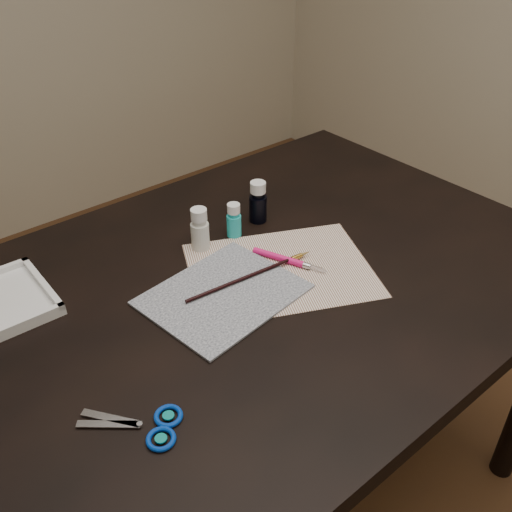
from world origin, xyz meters
TOP-DOWN VIEW (x-y plane):
  - ground at (0.00, 0.00)m, footprint 3.50×3.50m
  - table at (0.00, 0.00)m, footprint 1.30×0.90m
  - paper at (0.05, -0.02)m, footprint 0.45×0.41m
  - canvas at (-0.09, -0.01)m, footprint 0.31×0.26m
  - paint_bottle_white at (-0.03, 0.15)m, footprint 0.04×0.04m
  - paint_bottle_cyan at (0.06, 0.15)m, footprint 0.04×0.04m
  - paint_bottle_navy at (0.14, 0.16)m, footprint 0.05×0.05m
  - paintbrush at (-0.01, -0.00)m, footprint 0.30×0.04m
  - craft_knife at (0.08, -0.01)m, footprint 0.08×0.16m
  - scissors at (-0.38, -0.17)m, footprint 0.19×0.18m

SIDE VIEW (x-z plane):
  - ground at x=0.00m, z-range -0.02..0.00m
  - table at x=0.00m, z-range 0.00..0.75m
  - paper at x=0.05m, z-range 0.75..0.75m
  - canvas at x=-0.09m, z-range 0.75..0.76m
  - scissors at x=-0.38m, z-range 0.75..0.76m
  - craft_knife at x=0.08m, z-range 0.75..0.77m
  - paintbrush at x=-0.01m, z-range 0.76..0.77m
  - paint_bottle_cyan at x=0.06m, z-range 0.75..0.83m
  - paint_bottle_white at x=-0.03m, z-range 0.75..0.85m
  - paint_bottle_navy at x=0.14m, z-range 0.75..0.85m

